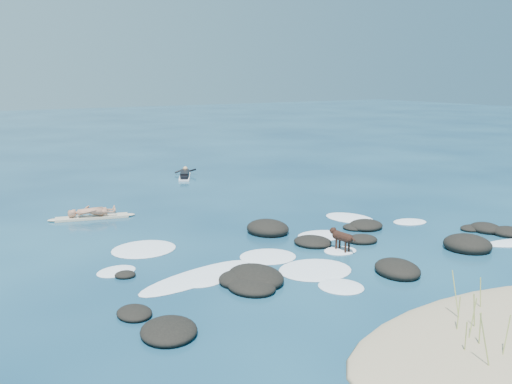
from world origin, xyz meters
TOP-DOWN VIEW (x-y plane):
  - ground at (0.00, 0.00)m, footprint 160.00×160.00m
  - dune_grass at (-0.47, -8.12)m, footprint 4.25×1.98m
  - reef_rocks at (0.21, -2.02)m, footprint 14.68×7.48m
  - breaking_foam at (-1.04, -0.86)m, footprint 14.21×7.79m
  - standing_surfer_rig at (-4.93, 6.70)m, footprint 3.26×1.21m
  - paddling_surfer_rig at (1.91, 13.02)m, footprint 1.77×2.59m
  - dog at (0.58, -1.61)m, footprint 0.36×1.16m

SIDE VIEW (x-z plane):
  - ground at x=0.00m, z-range 0.00..0.00m
  - breaking_foam at x=-1.04m, z-range -0.05..0.07m
  - reef_rocks at x=0.21m, z-range -0.20..0.43m
  - paddling_surfer_rig at x=1.91m, z-range -0.07..0.39m
  - dog at x=0.58m, z-range 0.12..0.86m
  - dune_grass at x=-0.47m, z-range 0.01..1.21m
  - standing_surfer_rig at x=-4.93m, z-range -0.20..1.67m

